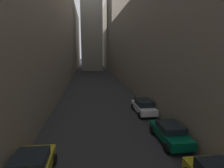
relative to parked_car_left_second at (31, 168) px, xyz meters
The scene contains 6 objects.
ground_plane 35.29m from the parked_car_left_second, 82.84° to the left, with size 264.00×264.00×0.00m, color #232326.
building_block_left 39.38m from the parked_car_left_second, 102.51° to the left, with size 14.22×108.00×22.78m, color #756B5B.
building_block_right 42.37m from the parked_car_left_second, 65.61° to the left, with size 13.76×108.00×25.47m, color #756B5B.
parked_car_left_second is the anchor object (origin of this frame).
parked_car_right_third 9.39m from the parked_car_left_second, 20.45° to the left, with size 1.89×4.28×1.41m.
parked_car_right_far 13.33m from the parked_car_left_second, 48.67° to the left, with size 1.93×4.41×1.50m.
Camera 1 is at (-1.42, 3.71, 6.55)m, focal length 30.85 mm.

